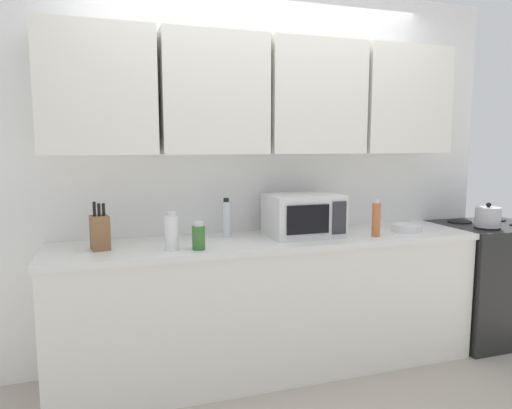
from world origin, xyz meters
The scene contains 11 objects.
wall_back_with_cabinets centered at (0.00, -0.07, 1.58)m, with size 3.69×0.38×2.60m.
counter_run centered at (0.00, -0.30, 0.45)m, with size 2.82×0.63×0.90m.
stove_range centered at (1.80, -0.32, 0.45)m, with size 0.76×0.64×0.91m.
kettle centered at (1.63, -0.46, 0.99)m, with size 0.18×0.18×0.18m.
microwave centered at (0.23, -0.28, 1.04)m, with size 0.48×0.37×0.28m.
knife_block centered at (-1.07, -0.31, 1.00)m, with size 0.12×0.13×0.28m.
bottle_green_oil centered at (-0.52, -0.49, 0.98)m, with size 0.08×0.08×0.17m.
bottle_white_jar centered at (-0.67, -0.45, 1.01)m, with size 0.08×0.08×0.23m.
bottle_spice_jar centered at (0.68, -0.47, 1.02)m, with size 0.06×0.06×0.25m.
bottle_clear_tall centered at (-0.27, -0.17, 1.02)m, with size 0.06×0.06×0.26m.
bowl_ceramic_small centered at (0.99, -0.37, 0.93)m, with size 0.20×0.20×0.05m, color silver.
Camera 1 is at (-1.03, -3.11, 1.51)m, focal length 32.53 mm.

